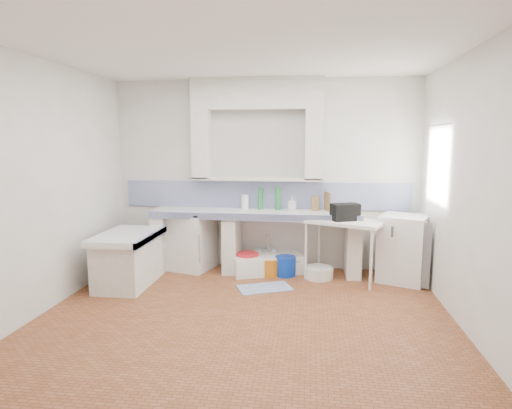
# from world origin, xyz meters

# --- Properties ---
(floor) EXTENTS (4.50, 4.50, 0.00)m
(floor) POSITION_xyz_m (0.00, 0.00, 0.00)
(floor) COLOR brown
(floor) RESTS_ON ground
(ceiling) EXTENTS (4.50, 4.50, 0.00)m
(ceiling) POSITION_xyz_m (0.00, 0.00, 2.80)
(ceiling) COLOR white
(ceiling) RESTS_ON ground
(wall_back) EXTENTS (4.50, 0.00, 4.50)m
(wall_back) POSITION_xyz_m (0.00, 2.00, 1.40)
(wall_back) COLOR silver
(wall_back) RESTS_ON ground
(wall_front) EXTENTS (4.50, 0.00, 4.50)m
(wall_front) POSITION_xyz_m (0.00, -2.00, 1.40)
(wall_front) COLOR silver
(wall_front) RESTS_ON ground
(wall_left) EXTENTS (0.00, 4.50, 4.50)m
(wall_left) POSITION_xyz_m (-2.25, 0.00, 1.40)
(wall_left) COLOR silver
(wall_left) RESTS_ON ground
(wall_right) EXTENTS (0.00, 4.50, 4.50)m
(wall_right) POSITION_xyz_m (2.25, 0.00, 1.40)
(wall_right) COLOR silver
(wall_right) RESTS_ON ground
(alcove_mass) EXTENTS (1.90, 0.25, 0.45)m
(alcove_mass) POSITION_xyz_m (-0.10, 1.88, 2.58)
(alcove_mass) COLOR silver
(alcove_mass) RESTS_ON ground
(window_frame) EXTENTS (0.35, 0.86, 1.06)m
(window_frame) POSITION_xyz_m (2.42, 1.20, 1.60)
(window_frame) COLOR #362111
(window_frame) RESTS_ON ground
(lace_valance) EXTENTS (0.01, 0.84, 0.24)m
(lace_valance) POSITION_xyz_m (2.28, 1.20, 1.98)
(lace_valance) COLOR white
(lace_valance) RESTS_ON ground
(counter_slab) EXTENTS (3.00, 0.60, 0.08)m
(counter_slab) POSITION_xyz_m (-0.10, 1.70, 0.86)
(counter_slab) COLOR white
(counter_slab) RESTS_ON ground
(counter_lip) EXTENTS (3.00, 0.04, 0.10)m
(counter_lip) POSITION_xyz_m (-0.10, 1.42, 0.86)
(counter_lip) COLOR navy
(counter_lip) RESTS_ON ground
(counter_pier_left) EXTENTS (0.20, 0.55, 0.82)m
(counter_pier_left) POSITION_xyz_m (-1.50, 1.70, 0.41)
(counter_pier_left) COLOR silver
(counter_pier_left) RESTS_ON ground
(counter_pier_mid) EXTENTS (0.20, 0.55, 0.82)m
(counter_pier_mid) POSITION_xyz_m (-0.45, 1.70, 0.41)
(counter_pier_mid) COLOR silver
(counter_pier_mid) RESTS_ON ground
(counter_pier_right) EXTENTS (0.20, 0.55, 0.82)m
(counter_pier_right) POSITION_xyz_m (1.30, 1.70, 0.41)
(counter_pier_right) COLOR silver
(counter_pier_right) RESTS_ON ground
(peninsula_top) EXTENTS (0.70, 1.10, 0.08)m
(peninsula_top) POSITION_xyz_m (-1.70, 0.90, 0.66)
(peninsula_top) COLOR white
(peninsula_top) RESTS_ON ground
(peninsula_base) EXTENTS (0.60, 1.00, 0.62)m
(peninsula_base) POSITION_xyz_m (-1.70, 0.90, 0.31)
(peninsula_base) COLOR silver
(peninsula_base) RESTS_ON ground
(peninsula_lip) EXTENTS (0.04, 1.10, 0.10)m
(peninsula_lip) POSITION_xyz_m (-1.37, 0.90, 0.66)
(peninsula_lip) COLOR navy
(peninsula_lip) RESTS_ON ground
(backsplash) EXTENTS (4.27, 0.03, 0.40)m
(backsplash) POSITION_xyz_m (0.00, 1.99, 1.10)
(backsplash) COLOR navy
(backsplash) RESTS_ON ground
(stove) EXTENTS (0.72, 0.71, 0.83)m
(stove) POSITION_xyz_m (-1.08, 1.73, 0.42)
(stove) COLOR white
(stove) RESTS_ON ground
(sink) EXTENTS (1.12, 0.85, 0.24)m
(sink) POSITION_xyz_m (0.07, 1.70, 0.12)
(sink) COLOR white
(sink) RESTS_ON ground
(side_table) EXTENTS (1.15, 0.92, 0.04)m
(side_table) POSITION_xyz_m (1.15, 1.47, 0.42)
(side_table) COLOR white
(side_table) RESTS_ON ground
(fridge) EXTENTS (0.77, 0.77, 0.91)m
(fridge) POSITION_xyz_m (1.95, 1.54, 0.45)
(fridge) COLOR white
(fridge) RESTS_ON ground
(bucket_red) EXTENTS (0.37, 0.37, 0.30)m
(bucket_red) POSITION_xyz_m (-0.20, 1.58, 0.15)
(bucket_red) COLOR red
(bucket_red) RESTS_ON ground
(bucket_orange) EXTENTS (0.32, 0.32, 0.25)m
(bucket_orange) POSITION_xyz_m (0.13, 1.53, 0.12)
(bucket_orange) COLOR #C26712
(bucket_orange) RESTS_ON ground
(bucket_blue) EXTENTS (0.31, 0.31, 0.28)m
(bucket_blue) POSITION_xyz_m (0.35, 1.56, 0.14)
(bucket_blue) COLOR #0B35B2
(bucket_blue) RESTS_ON ground
(basin_white) EXTENTS (0.49, 0.49, 0.15)m
(basin_white) POSITION_xyz_m (0.82, 1.50, 0.08)
(basin_white) COLOR white
(basin_white) RESTS_ON ground
(water_bottle_a) EXTENTS (0.10, 0.10, 0.30)m
(water_bottle_a) POSITION_xyz_m (-0.06, 1.85, 0.15)
(water_bottle_a) COLOR silver
(water_bottle_a) RESTS_ON ground
(water_bottle_b) EXTENTS (0.11, 0.11, 0.32)m
(water_bottle_b) POSITION_xyz_m (0.16, 1.85, 0.16)
(water_bottle_b) COLOR silver
(water_bottle_b) RESTS_ON ground
(black_bag) EXTENTS (0.42, 0.33, 0.23)m
(black_bag) POSITION_xyz_m (1.16, 1.45, 0.95)
(black_bag) COLOR black
(black_bag) RESTS_ON side_table
(green_bottle_a) EXTENTS (0.09, 0.09, 0.32)m
(green_bottle_a) POSITION_xyz_m (-0.04, 1.85, 1.06)
(green_bottle_a) COLOR #237334
(green_bottle_a) RESTS_ON counter_slab
(green_bottle_b) EXTENTS (0.08, 0.08, 0.34)m
(green_bottle_b) POSITION_xyz_m (0.21, 1.85, 1.07)
(green_bottle_b) COLOR #237334
(green_bottle_b) RESTS_ON counter_slab
(knife_block) EXTENTS (0.11, 0.09, 0.20)m
(knife_block) POSITION_xyz_m (0.76, 1.85, 1.00)
(knife_block) COLOR brown
(knife_block) RESTS_ON counter_slab
(cutting_board) EXTENTS (0.09, 0.19, 0.27)m
(cutting_board) POSITION_xyz_m (0.93, 1.85, 1.04)
(cutting_board) COLOR brown
(cutting_board) RESTS_ON counter_slab
(paper_towel) EXTENTS (0.14, 0.14, 0.22)m
(paper_towel) POSITION_xyz_m (-0.28, 1.85, 1.01)
(paper_towel) COLOR white
(paper_towel) RESTS_ON counter_slab
(soap_bottle) EXTENTS (0.12, 0.12, 0.21)m
(soap_bottle) POSITION_xyz_m (0.42, 1.84, 1.00)
(soap_bottle) COLOR white
(soap_bottle) RESTS_ON counter_slab
(rug) EXTENTS (0.78, 0.62, 0.01)m
(rug) POSITION_xyz_m (0.12, 0.97, 0.01)
(rug) COLOR navy
(rug) RESTS_ON ground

